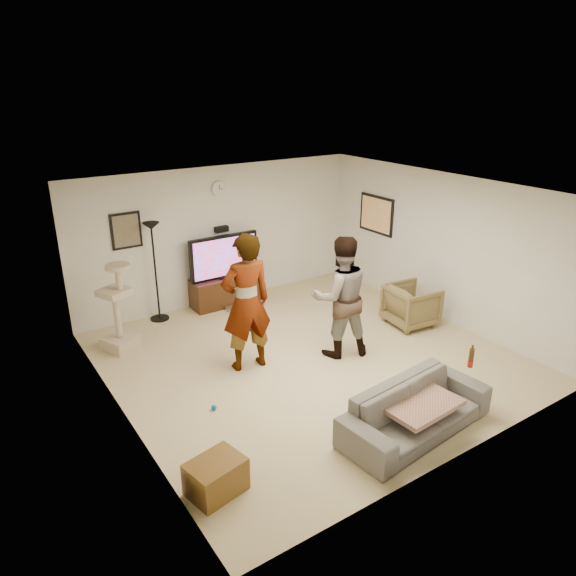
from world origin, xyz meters
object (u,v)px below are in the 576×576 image
cat_tree (116,308)px  armchair (411,305)px  floor_lamp (156,273)px  person_right (340,297)px  tv (224,256)px  person_left (246,303)px  sofa (416,410)px  tv_stand (226,290)px  beer_bottle (471,358)px  side_table (216,477)px

cat_tree → armchair: (4.37, -1.86, -0.34)m
floor_lamp → person_right: 3.24m
tv → person_left: 2.37m
person_right → sofa: person_right is taller
cat_tree → tv_stand: bearing=17.0°
sofa → beer_bottle: size_ratio=7.88×
cat_tree → beer_bottle: size_ratio=5.54×
armchair → side_table: armchair is taller
side_table → cat_tree: bearing=87.5°
tv → cat_tree: (-2.18, -0.67, -0.23)m
beer_bottle → tv_stand: bearing=101.9°
tv → person_left: size_ratio=0.66×
beer_bottle → person_left: bearing=126.3°
cat_tree → person_left: size_ratio=0.69×
floor_lamp → beer_bottle: floor_lamp is taller
person_right → side_table: 3.37m
cat_tree → side_table: cat_tree is taller
person_left → beer_bottle: 3.03m
side_table → armchair: bearing=20.9°
person_right → beer_bottle: bearing=120.8°
sofa → side_table: 2.44m
cat_tree → beer_bottle: 5.09m
cat_tree → person_left: person_left is taller
sofa → armchair: bearing=39.8°
beer_bottle → floor_lamp: bearing=115.6°
sofa → person_left: bearing=104.6°
sofa → floor_lamp: bearing=100.6°
floor_lamp → armchair: 4.35m
sofa → tv: bearing=85.6°
armchair → person_left: bearing=91.1°
tv → side_table: size_ratio=2.40×
floor_lamp → cat_tree: size_ratio=1.24×
person_left → person_right: (1.34, -0.41, -0.08)m
beer_bottle → armchair: beer_bottle is taller
person_left → person_right: bearing=169.4°
cat_tree → side_table: 3.63m
person_left → side_table: size_ratio=3.65×
beer_bottle → sofa: bearing=180.0°
tv → person_left: bearing=-109.9°
person_left → side_table: person_left is taller
floor_lamp → cat_tree: bearing=-141.7°
cat_tree → person_right: bearing=-36.1°
tv_stand → person_left: 2.48m
person_right → sofa: (-0.47, -2.01, -0.63)m
cat_tree → person_left: bearing=-48.8°
tv → person_left: person_left is taller
floor_lamp → person_left: person_left is taller
tv → cat_tree: size_ratio=0.95×
tv → beer_bottle: size_ratio=5.29×
person_left → armchair: (3.00, -0.29, -0.65)m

